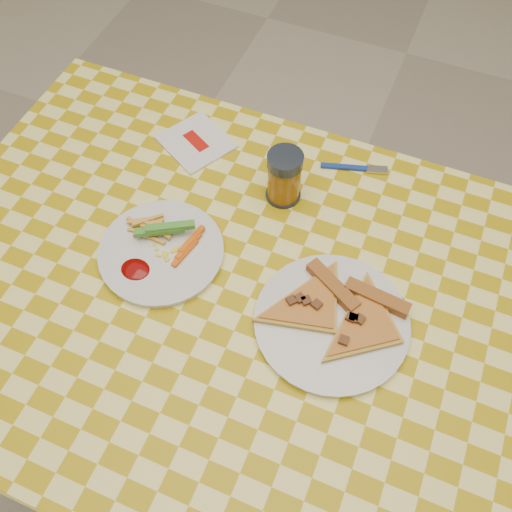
# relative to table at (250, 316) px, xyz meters

# --- Properties ---
(ground) EXTENTS (8.00, 8.00, 0.00)m
(ground) POSITION_rel_table_xyz_m (0.00, 0.00, -0.68)
(ground) COLOR beige
(ground) RESTS_ON ground
(table) EXTENTS (1.28, 0.88, 0.76)m
(table) POSITION_rel_table_xyz_m (0.00, 0.00, 0.00)
(table) COLOR silver
(table) RESTS_ON ground
(plate_left) EXTENTS (0.30, 0.30, 0.01)m
(plate_left) POSITION_rel_table_xyz_m (-0.19, 0.02, 0.08)
(plate_left) COLOR silver
(plate_left) RESTS_ON table
(plate_right) EXTENTS (0.33, 0.33, 0.01)m
(plate_right) POSITION_rel_table_xyz_m (0.15, 0.01, 0.08)
(plate_right) COLOR silver
(plate_right) RESTS_ON table
(fries_veggies) EXTENTS (0.16, 0.15, 0.04)m
(fries_veggies) POSITION_rel_table_xyz_m (-0.20, 0.04, 0.10)
(fries_veggies) COLOR gold
(fries_veggies) RESTS_ON plate_left
(pizza_slices) EXTENTS (0.30, 0.27, 0.02)m
(pizza_slices) POSITION_rel_table_xyz_m (0.16, 0.02, 0.09)
(pizza_slices) COLOR gold
(pizza_slices) RESTS_ON plate_right
(drink_glass) EXTENTS (0.07, 0.07, 0.11)m
(drink_glass) POSITION_rel_table_xyz_m (-0.03, 0.24, 0.13)
(drink_glass) COLOR black
(drink_glass) RESTS_ON table
(napkin) EXTENTS (0.18, 0.17, 0.01)m
(napkin) POSITION_rel_table_xyz_m (-0.25, 0.30, 0.08)
(napkin) COLOR silver
(napkin) RESTS_ON table
(fork) EXTENTS (0.14, 0.05, 0.01)m
(fork) POSITION_rel_table_xyz_m (0.08, 0.36, 0.08)
(fork) COLOR navy
(fork) RESTS_ON table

